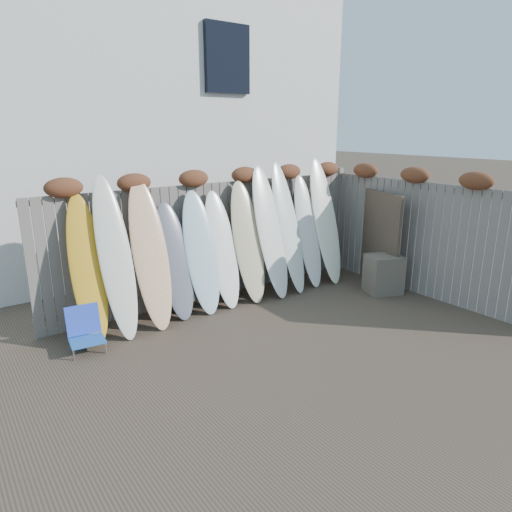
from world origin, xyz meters
TOP-DOWN VIEW (x-y plane):
  - ground at (0.00, 0.00)m, footprint 80.00×80.00m
  - back_fence at (0.06, 2.39)m, footprint 6.05×0.28m
  - right_fence at (2.99, 0.25)m, footprint 0.28×4.40m
  - house at (0.50, 6.50)m, footprint 8.50×5.50m
  - beach_chair at (-2.49, 1.68)m, footprint 0.49×0.51m
  - wooden_crate at (2.52, 0.75)m, footprint 0.73×0.67m
  - lattice_panel at (2.80, 1.11)m, footprint 0.42×1.13m
  - surfboard_0 at (-2.30, 1.99)m, footprint 0.53×0.76m
  - surfboard_1 at (-1.92, 1.91)m, footprint 0.47×0.80m
  - surfboard_2 at (-1.40, 1.92)m, footprint 0.57×0.79m
  - surfboard_3 at (-0.98, 1.99)m, footprint 0.54×0.65m
  - surfboard_4 at (-0.52, 1.97)m, footprint 0.59×0.73m
  - surfboard_5 at (-0.12, 1.98)m, footprint 0.52×0.68m
  - surfboard_6 at (0.37, 1.95)m, footprint 0.58×0.76m
  - surfboard_7 at (0.82, 1.91)m, footprint 0.57×0.82m
  - surfboard_8 at (1.25, 1.93)m, footprint 0.53×0.84m
  - surfboard_9 at (1.74, 1.95)m, footprint 0.52×0.76m
  - surfboard_10 at (2.17, 1.93)m, footprint 0.57×0.84m

SIDE VIEW (x-z plane):
  - ground at x=0.00m, z-range 0.00..0.00m
  - beach_chair at x=-2.49m, z-range -0.02..0.56m
  - wooden_crate at x=2.52m, z-range 0.00..0.69m
  - lattice_panel at x=2.80m, z-range 0.00..1.76m
  - surfboard_3 at x=-0.98m, z-range 0.00..1.80m
  - surfboard_5 at x=-0.12m, z-range 0.00..1.90m
  - surfboard_4 at x=-0.52m, z-range 0.00..1.94m
  - surfboard_0 at x=-2.30m, z-range 0.00..2.03m
  - surfboard_6 at x=0.37m, z-range 0.00..2.03m
  - surfboard_9 at x=1.74m, z-range 0.00..2.05m
  - surfboard_2 at x=-1.40m, z-range 0.00..2.18m
  - surfboard_7 at x=0.82m, z-range 0.00..2.27m
  - surfboard_1 at x=-1.92m, z-range 0.00..2.27m
  - right_fence at x=2.99m, z-range 0.02..2.26m
  - surfboard_8 at x=1.25m, z-range 0.00..2.32m
  - surfboard_10 at x=2.17m, z-range 0.00..2.34m
  - back_fence at x=0.06m, z-range 0.06..2.30m
  - house at x=0.50m, z-range 0.04..6.36m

